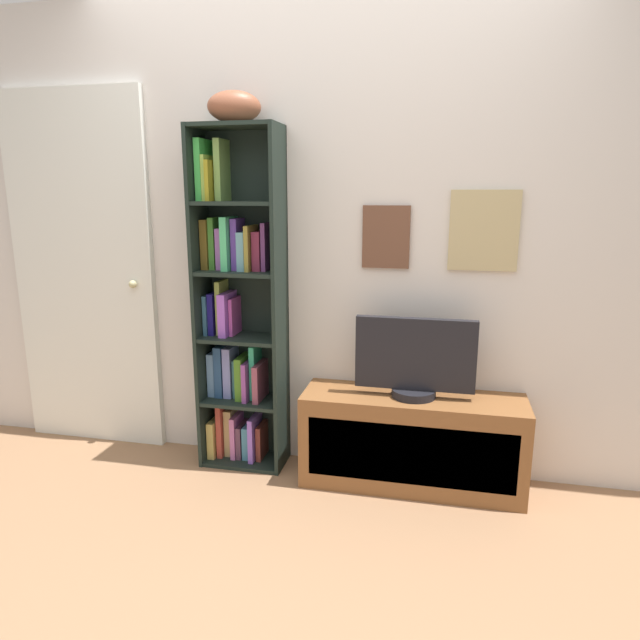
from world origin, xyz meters
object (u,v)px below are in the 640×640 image
at_px(bookshelf, 237,315).
at_px(football, 234,107).
at_px(tv_stand, 412,441).
at_px(door, 84,274).
at_px(television, 415,360).

xyz_separation_m(bookshelf, football, (0.03, -0.03, 1.05)).
distance_m(football, tv_stand, 1.89).
bearing_deg(tv_stand, bookshelf, 175.24).
bearing_deg(door, tv_stand, -4.45).
bearing_deg(football, television, -2.93).
bearing_deg(tv_stand, television, 90.00).
bearing_deg(television, football, 177.07).
bearing_deg(bookshelf, football, -42.34).
bearing_deg(bookshelf, door, 175.87).
bearing_deg(football, bookshelf, 137.66).
height_order(bookshelf, television, bookshelf).
xyz_separation_m(television, door, (-1.91, 0.15, 0.34)).
distance_m(football, television, 1.52).
distance_m(bookshelf, door, 0.98).
relative_size(tv_stand, door, 0.55).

